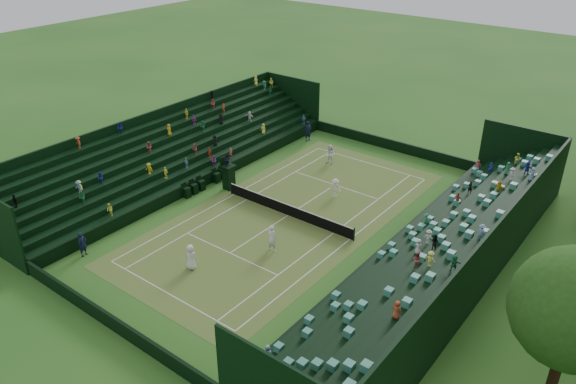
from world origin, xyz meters
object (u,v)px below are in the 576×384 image
at_px(umpire_chair, 228,174).
at_px(player_far_west, 330,155).
at_px(player_near_east, 272,238).
at_px(player_far_east, 335,188).
at_px(player_near_west, 191,257).
at_px(tennis_net, 288,209).

bearing_deg(umpire_chair, player_far_west, 66.90).
xyz_separation_m(umpire_chair, player_near_east, (8.59, -4.96, -0.34)).
bearing_deg(umpire_chair, player_far_east, 28.09).
relative_size(umpire_chair, player_near_west, 1.76).
xyz_separation_m(player_near_west, player_far_east, (1.88, 13.85, -0.09)).
relative_size(player_near_east, player_far_west, 1.08).
bearing_deg(umpire_chair, tennis_net, -4.86).
relative_size(umpire_chair, player_far_west, 1.71).
xyz_separation_m(umpire_chair, player_far_east, (7.69, 4.10, -0.54)).
relative_size(tennis_net, player_near_east, 5.91).
xyz_separation_m(umpire_chair, player_far_west, (3.88, 9.10, -0.42)).
relative_size(player_near_west, player_far_west, 0.97).
height_order(tennis_net, player_far_east, player_far_east).
distance_m(player_near_west, player_near_east, 5.54).
xyz_separation_m(tennis_net, player_near_west, (-0.75, -9.19, 0.36)).
distance_m(umpire_chair, player_far_east, 8.73).
height_order(tennis_net, player_near_east, player_near_east).
height_order(player_far_west, player_far_east, player_far_west).
relative_size(tennis_net, player_far_west, 6.40).
xyz_separation_m(player_near_west, player_near_east, (2.78, 4.79, 0.10)).
distance_m(tennis_net, player_far_west, 10.03).
height_order(umpire_chair, player_far_west, umpire_chair).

